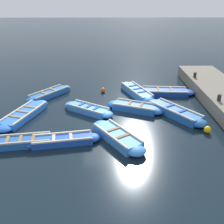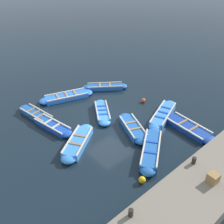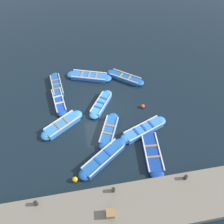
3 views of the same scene
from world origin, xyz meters
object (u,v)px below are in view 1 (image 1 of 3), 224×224
Objects in this scene: boat_stern_in at (49,94)px; boat_mid_row at (88,109)px; boat_bow_out at (21,142)px; boat_end_of_row at (117,137)px; buoy_orange_near at (103,90)px; boat_alongside at (135,107)px; boat_outer_left at (136,92)px; bollard_mid_north at (219,98)px; boat_centre at (164,92)px; boat_tucked at (63,140)px; bollard_mid_south at (195,75)px; boat_broadside at (175,112)px; boat_outer_right at (24,114)px; buoy_yellow_far at (208,130)px.

boat_mid_row is at bearing -43.40° from boat_stern_in.
boat_stern_in is 5.89m from boat_bow_out.
boat_end_of_row is 11.32× the size of buoy_orange_near.
boat_stern_in is 0.97× the size of boat_alongside.
boat_alongside is at bearing -23.57° from boat_stern_in.
bollard_mid_north is at bearing -35.59° from boat_outer_left.
boat_tucked is (-5.65, -6.02, 0.00)m from boat_centre.
bollard_mid_south reaches higher than boat_end_of_row.
boat_mid_row is 0.90× the size of boat_end_of_row.
boat_broadside is (4.67, -0.52, 0.04)m from boat_mid_row.
boat_stern_in is 9.18× the size of bollard_mid_north.
boat_mid_row is 2.61m from boat_alongside.
boat_mid_row is at bearing 10.05° from boat_outer_right.
boat_bow_out is 9.57× the size of bollard_mid_north.
boat_end_of_row is (-1.42, -5.74, -0.00)m from boat_outer_left.
boat_bow_out is (-0.02, -5.89, 0.00)m from boat_stern_in.
buoy_orange_near is at bearing 151.17° from bollard_mid_north.
boat_alongside reaches higher than boat_centre.
boat_stern_in is 10.80× the size of buoy_orange_near.
boat_broadside is at bearing -117.56° from bollard_mid_south.
boat_bow_out is 0.91× the size of boat_broadside.
boat_outer_left is 1.19× the size of boat_stern_in.
boat_tucked is 6.71m from buoy_yellow_far.
boat_outer_left is 12.90× the size of buoy_orange_near.
boat_broadside is (3.16, 2.55, 0.01)m from boat_end_of_row.
boat_tucked is 6.20m from boat_broadside.
boat_broadside is at bearing -22.41° from boat_stern_in.
boat_bow_out is at bearing -145.59° from boat_alongside.
boat_broadside is at bearing 0.53° from boat_outer_right.
boat_centre is 8.26m from boat_tucked.
boat_bow_out is (-7.42, -6.15, 0.01)m from boat_centre.
boat_bow_out reaches higher than boat_tucked.
boat_stern_in is at bearing 126.72° from boat_end_of_row.
boat_outer_left is at bearing 144.41° from bollard_mid_north.
boat_broadside reaches higher than boat_mid_row.
boat_bow_out is at bearing -142.64° from bollard_mid_south.
boat_stern_in reaches higher than boat_outer_right.
boat_end_of_row is 9.62× the size of bollard_mid_north.
boat_outer_left is 1.05× the size of boat_broadside.
bollard_mid_north is 4.26m from bollard_mid_south.
buoy_yellow_far is at bearing 6.54° from boat_bow_out.
boat_outer_left is 1.13× the size of boat_tucked.
boat_alongside is (-2.16, -2.55, 0.03)m from boat_centre.
boat_end_of_row is 8.99m from bollard_mid_south.
bollard_mid_south is (7.03, 4.00, 0.76)m from boat_mid_row.
bollard_mid_south reaches higher than buoy_orange_near.
boat_broadside is 2.48m from bollard_mid_north.
bollard_mid_south is 1.18× the size of buoy_orange_near.
boat_end_of_row reaches higher than boat_centre.
boat_tucked is at bearing -153.75° from boat_broadside.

